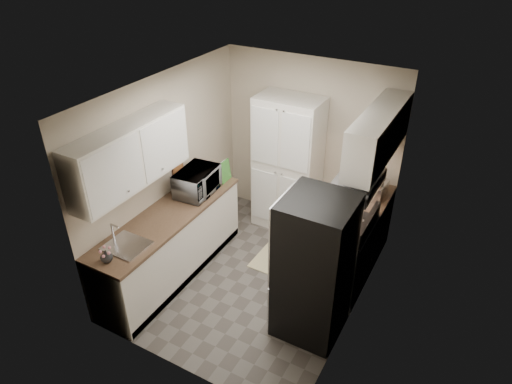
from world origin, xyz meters
TOP-DOWN VIEW (x-y plane):
  - ground at (0.00, 0.00)m, footprint 3.20×3.20m
  - room_shell at (-0.02, -0.01)m, footprint 2.64×3.24m
  - pantry_cabinet at (-0.20, 1.32)m, footprint 0.90×0.55m
  - base_cabinet_left at (-0.99, -0.43)m, footprint 0.60×2.30m
  - countertop_left at (-0.99, -0.43)m, footprint 0.63×2.33m
  - base_cabinet_right at (0.99, 1.19)m, footprint 0.60×0.80m
  - countertop_right at (0.99, 1.19)m, footprint 0.63×0.83m
  - electric_range at (0.97, 0.39)m, footprint 0.71×0.78m
  - refrigerator at (0.94, -0.41)m, footprint 0.70×0.72m
  - microwave at (-0.96, 0.17)m, footprint 0.46×0.64m
  - wine_bottle at (-1.00, 0.36)m, footprint 0.07×0.07m
  - flower_vase at (-0.99, -1.44)m, footprint 0.15×0.15m
  - cutting_board at (-0.81, 0.61)m, footprint 0.02×0.23m
  - toaster_oven at (1.09, 1.21)m, footprint 0.30×0.37m
  - fruit_basket at (1.07, 1.19)m, footprint 0.35×0.35m
  - kitchen_mat at (0.04, 0.49)m, footprint 0.48×0.75m

SIDE VIEW (x-z plane):
  - ground at x=0.00m, z-range 0.00..0.00m
  - kitchen_mat at x=0.04m, z-range 0.00..0.01m
  - base_cabinet_left at x=-0.99m, z-range 0.00..0.88m
  - base_cabinet_right at x=0.99m, z-range 0.00..0.88m
  - electric_range at x=0.97m, z-range -0.09..1.04m
  - refrigerator at x=0.94m, z-range 0.00..1.70m
  - countertop_left at x=-0.99m, z-range 0.88..0.92m
  - countertop_right at x=0.99m, z-range 0.88..0.92m
  - flower_vase at x=-0.99m, z-range 0.92..1.06m
  - pantry_cabinet at x=-0.20m, z-range 0.00..2.00m
  - toaster_oven at x=1.09m, z-range 0.92..1.13m
  - wine_bottle at x=-1.00m, z-range 0.92..1.19m
  - cutting_board at x=-0.81m, z-range 0.92..1.21m
  - microwave at x=-0.96m, z-range 0.92..1.25m
  - fruit_basket at x=1.07m, z-range 1.13..1.25m
  - room_shell at x=-0.02m, z-range 0.37..2.89m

